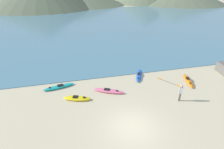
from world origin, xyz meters
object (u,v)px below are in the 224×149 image
Objects in this scene: kayak_on_sand_0 at (109,91)px; kayak_on_sand_2 at (139,75)px; person_near_foreground at (180,92)px; loose_paddle at (168,82)px; kayak_on_sand_3 at (77,98)px; kayak_on_sand_4 at (188,80)px; kayak_on_sand_1 at (59,87)px.

kayak_on_sand_0 is 0.97× the size of kayak_on_sand_2.
loose_paddle is (0.88, 3.41, -0.97)m from person_near_foreground.
kayak_on_sand_3 is at bearing 165.14° from person_near_foreground.
kayak_on_sand_4 is at bearing 44.61° from person_near_foreground.
loose_paddle is at bearing -8.09° from kayak_on_sand_1.
person_near_foreground is 3.65m from loose_paddle.
kayak_on_sand_1 is 1.37× the size of loose_paddle.
kayak_on_sand_2 is 1.90× the size of person_near_foreground.
kayak_on_sand_2 is at bearing 2.64° from kayak_on_sand_1.
kayak_on_sand_4 is at bearing -10.74° from loose_paddle.
loose_paddle is at bearing 75.59° from person_near_foreground.
kayak_on_sand_1 is at bearing 157.44° from kayak_on_sand_0.
kayak_on_sand_4 is 1.32× the size of loose_paddle.
kayak_on_sand_0 is 1.85× the size of person_near_foreground.
kayak_on_sand_4 reaches higher than kayak_on_sand_0.
kayak_on_sand_4 is (9.20, -0.05, 0.02)m from kayak_on_sand_0.
kayak_on_sand_1 is 1.03× the size of kayak_on_sand_4.
person_near_foreground is at bearing -26.34° from kayak_on_sand_0.
kayak_on_sand_0 is 3.29m from kayak_on_sand_3.
kayak_on_sand_4 reaches higher than kayak_on_sand_3.
person_near_foreground is (-3.04, -3.00, 0.83)m from kayak_on_sand_4.
kayak_on_sand_0 is 1.16× the size of kayak_on_sand_3.
person_near_foreground reaches higher than kayak_on_sand_4.
person_near_foreground is (1.86, -5.54, 0.86)m from kayak_on_sand_2.
loose_paddle is (2.74, -2.14, -0.12)m from kayak_on_sand_2.
kayak_on_sand_1 reaches higher than loose_paddle.
kayak_on_sand_1 is 1.93× the size of person_near_foreground.
kayak_on_sand_1 is at bearing 155.32° from person_near_foreground.
loose_paddle is (-2.16, 0.41, -0.15)m from kayak_on_sand_4.
kayak_on_sand_1 is 3.15m from kayak_on_sand_3.
kayak_on_sand_0 is at bearing 179.69° from kayak_on_sand_4.
kayak_on_sand_4 is at bearing 2.33° from kayak_on_sand_3.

